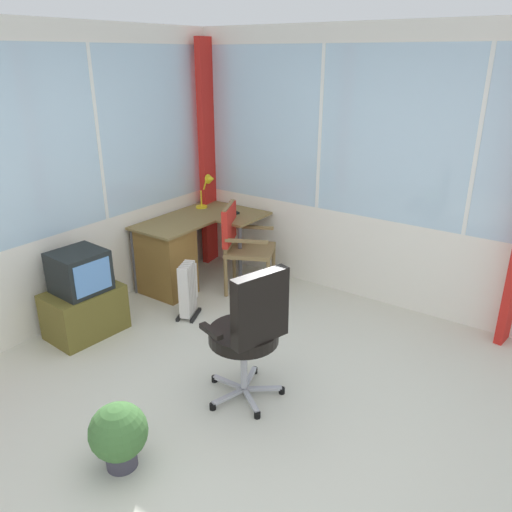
% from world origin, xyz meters
% --- Properties ---
extents(ground, '(5.53, 5.42, 0.06)m').
position_xyz_m(ground, '(0.00, 0.00, -0.03)').
color(ground, beige).
extents(north_window_panel, '(4.53, 0.07, 2.62)m').
position_xyz_m(north_window_panel, '(-0.00, 2.24, 1.31)').
color(north_window_panel, white).
rests_on(north_window_panel, ground).
extents(east_window_panel, '(0.07, 4.42, 2.62)m').
position_xyz_m(east_window_panel, '(2.29, -0.00, 1.31)').
color(east_window_panel, white).
rests_on(east_window_panel, ground).
extents(curtain_corner, '(0.29, 0.11, 2.52)m').
position_xyz_m(curtain_corner, '(2.16, 2.11, 1.26)').
color(curtain_corner, red).
rests_on(curtain_corner, ground).
extents(desk, '(1.30, 0.92, 0.73)m').
position_xyz_m(desk, '(1.24, 1.88, 0.40)').
color(desk, olive).
rests_on(desk, ground).
extents(desk_lamp, '(0.22, 0.19, 0.38)m').
position_xyz_m(desk_lamp, '(2.00, 1.97, 0.98)').
color(desk_lamp, yellow).
rests_on(desk_lamp, desk).
extents(tv_remote, '(0.09, 0.16, 0.02)m').
position_xyz_m(tv_remote, '(1.98, 1.60, 0.74)').
color(tv_remote, black).
rests_on(tv_remote, desk).
extents(wooden_armchair, '(0.64, 0.65, 0.92)m').
position_xyz_m(wooden_armchair, '(1.70, 1.34, 0.58)').
color(wooden_armchair, olive).
rests_on(wooden_armchair, ground).
extents(office_chair, '(0.63, 0.59, 1.05)m').
position_xyz_m(office_chair, '(0.23, 0.12, 0.61)').
color(office_chair, '#B7B7BF').
rests_on(office_chair, ground).
extents(tv_on_stand, '(0.67, 0.48, 0.79)m').
position_xyz_m(tv_on_stand, '(0.15, 1.88, 0.35)').
color(tv_on_stand, brown).
rests_on(tv_on_stand, ground).
extents(space_heater, '(0.33, 0.26, 0.54)m').
position_xyz_m(space_heater, '(0.94, 1.36, 0.27)').
color(space_heater, silver).
rests_on(space_heater, ground).
extents(potted_plant, '(0.35, 0.35, 0.44)m').
position_xyz_m(potted_plant, '(-0.74, 0.39, 0.24)').
color(potted_plant, '#403D4B').
rests_on(potted_plant, ground).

